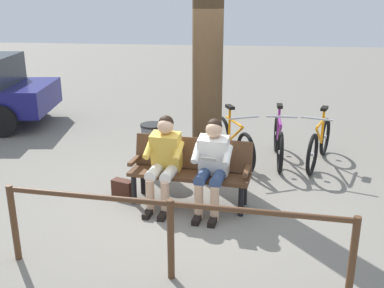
% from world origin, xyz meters
% --- Properties ---
extents(ground_plane, '(40.00, 40.00, 0.00)m').
position_xyz_m(ground_plane, '(0.00, 0.00, 0.00)').
color(ground_plane, slate).
extents(bench, '(1.65, 0.68, 0.87)m').
position_xyz_m(bench, '(-0.05, -0.15, 0.51)').
color(bench, '#51331E').
rests_on(bench, ground).
extents(person_reading, '(0.53, 0.80, 1.20)m').
position_xyz_m(person_reading, '(-0.35, 0.06, 0.66)').
color(person_reading, white).
rests_on(person_reading, ground).
extents(person_companion, '(0.53, 0.80, 1.20)m').
position_xyz_m(person_companion, '(0.29, -0.02, 0.66)').
color(person_companion, gold).
rests_on(person_companion, ground).
extents(handbag, '(0.33, 0.23, 0.24)m').
position_xyz_m(handbag, '(0.91, -0.19, 0.12)').
color(handbag, '#3F1E14').
rests_on(handbag, ground).
extents(tree_trunk, '(0.44, 0.44, 3.30)m').
position_xyz_m(tree_trunk, '(-0.18, -1.07, 1.65)').
color(tree_trunk, '#4C3823').
rests_on(tree_trunk, ground).
extents(litter_bin, '(0.38, 0.38, 0.80)m').
position_xyz_m(litter_bin, '(0.66, -1.08, 0.40)').
color(litter_bin, slate).
rests_on(litter_bin, ground).
extents(bicycle_red, '(0.67, 1.60, 0.94)m').
position_xyz_m(bicycle_red, '(-1.96, -1.82, 0.36)').
color(bicycle_red, black).
rests_on(bicycle_red, ground).
extents(bicycle_blue, '(0.48, 1.68, 0.94)m').
position_xyz_m(bicycle_blue, '(-1.31, -1.89, 0.36)').
color(bicycle_blue, black).
rests_on(bicycle_blue, ground).
extents(bicycle_green, '(0.77, 1.55, 0.94)m').
position_xyz_m(bicycle_green, '(-0.56, -1.73, 0.36)').
color(bicycle_green, black).
rests_on(bicycle_green, ground).
extents(railing_fence, '(3.42, 0.34, 0.85)m').
position_xyz_m(railing_fence, '(-0.07, 1.61, 0.60)').
color(railing_fence, '#51331E').
rests_on(railing_fence, ground).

